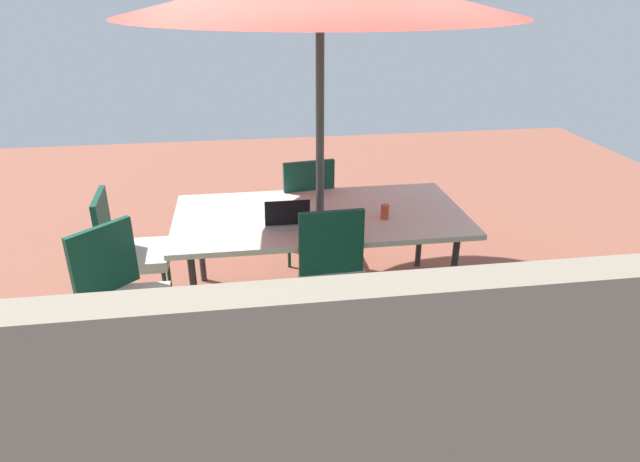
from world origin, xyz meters
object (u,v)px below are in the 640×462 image
at_px(chair_northeast, 122,295).
at_px(chair_north, 336,280).
at_px(dining_table, 320,219).
at_px(cup, 385,212).
at_px(chair_east, 128,249).
at_px(laptop, 287,218).
at_px(chair_south, 305,203).

xyz_separation_m(chair_northeast, chair_north, (-1.35, 0.00, 0.00)).
distance_m(dining_table, cup, 0.50).
distance_m(dining_table, chair_northeast, 1.53).
height_order(chair_northeast, cup, chair_northeast).
xyz_separation_m(chair_east, laptop, (-1.16, 0.12, 0.22)).
bearing_deg(cup, chair_south, -58.93).
distance_m(chair_south, cup, 1.00).
xyz_separation_m(chair_northeast, laptop, (-1.09, -0.56, 0.22)).
distance_m(chair_south, laptop, 0.89).
xyz_separation_m(chair_south, chair_east, (1.39, 0.71, 0.00)).
relative_size(chair_north, cup, 9.20).
relative_size(dining_table, chair_northeast, 2.24).
distance_m(chair_north, cup, 0.76).
height_order(chair_east, cup, chair_east).
bearing_deg(cup, chair_northeast, 17.01).
relative_size(chair_northeast, chair_south, 1.00).
xyz_separation_m(chair_south, laptop, (0.23, 0.83, 0.22)).
bearing_deg(laptop, dining_table, -149.22).
bearing_deg(cup, chair_east, -3.61).
bearing_deg(chair_south, chair_north, 83.62).
height_order(chair_north, chair_east, same).
xyz_separation_m(chair_south, cup, (-0.50, 0.83, 0.23)).
relative_size(chair_northeast, laptop, 3.04).
xyz_separation_m(dining_table, laptop, (0.27, 0.16, 0.09)).
bearing_deg(chair_south, chair_east, 19.25).
relative_size(chair_south, laptop, 3.04).
bearing_deg(chair_northeast, laptop, -16.80).
xyz_separation_m(chair_north, cup, (-0.46, -0.56, 0.23)).
distance_m(chair_north, chair_east, 1.58).
distance_m(dining_table, laptop, 0.32).
height_order(chair_north, chair_south, same).
xyz_separation_m(chair_north, chair_south, (0.04, -1.39, 0.00)).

